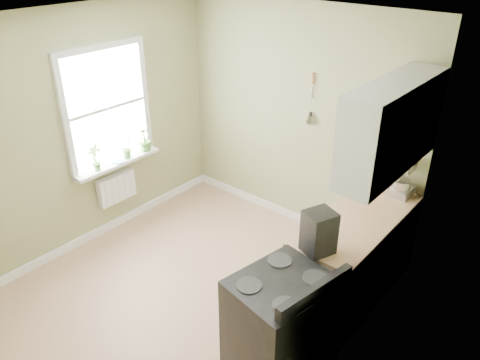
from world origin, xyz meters
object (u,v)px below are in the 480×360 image
Objects in this scene: stove at (280,326)px; stand_mixer at (405,177)px; kettle at (371,175)px; coffee_maker at (319,233)px.

stand_mixer is (0.12, 1.98, 0.62)m from stove.
coffee_maker is at bearing -81.90° from kettle.
stove is 2.75× the size of coffee_maker.
stand_mixer is 1.13× the size of coffee_maker.
kettle reaches higher than stove.
kettle is at bearing 98.10° from coffee_maker.
coffee_maker is (-0.03, 0.54, 0.62)m from stove.
coffee_maker is (-0.15, -1.44, -0.00)m from stand_mixer.
kettle is (-0.35, -0.02, -0.09)m from stand_mixer.
stove is at bearing -87.25° from coffee_maker.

